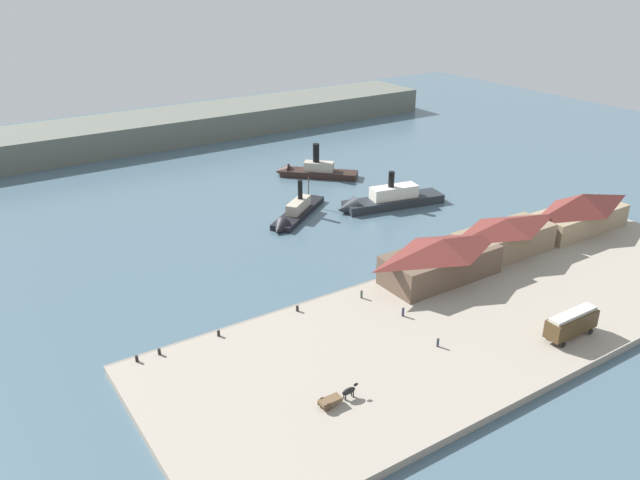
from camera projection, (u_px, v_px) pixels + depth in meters
name	position (u px, v px, depth m)	size (l,w,h in m)	color
ground_plane	(396.00, 267.00, 118.07)	(320.00, 320.00, 0.00)	#476070
quay_promenade	(484.00, 315.00, 101.02)	(110.00, 36.00, 1.20)	#9E9384
seawall_edge	(409.00, 272.00, 115.12)	(110.00, 0.80, 1.00)	gray
ferry_shed_customs_shed	(441.00, 258.00, 109.98)	(21.64, 9.54, 7.40)	brown
ferry_shed_east_terminal	(504.00, 236.00, 118.95)	(20.58, 8.53, 7.18)	#847056
ferry_shed_central_terminal	(580.00, 212.00, 129.53)	(22.11, 8.69, 7.86)	#998466
street_tram	(572.00, 322.00, 93.15)	(9.16, 2.87, 4.14)	#4C381E
horse_cart	(337.00, 397.00, 79.72)	(5.75, 1.50, 1.87)	brown
pedestrian_near_east_shed	(438.00, 342.00, 91.48)	(0.38, 0.38, 1.53)	#33384C
pedestrian_at_waters_edge	(361.00, 294.00, 104.56)	(0.39, 0.39, 1.56)	#3D4C42
pedestrian_walking_west	(403.00, 312.00, 99.25)	(0.41, 0.41, 1.66)	#33384C
mooring_post_center_east	(159.00, 352.00, 89.71)	(0.44, 0.44, 0.90)	black
mooring_post_east	(297.00, 309.00, 100.77)	(0.44, 0.44, 0.90)	black
mooring_post_center_west	(137.00, 359.00, 88.15)	(0.44, 0.44, 0.90)	black
mooring_post_west	(219.00, 333.00, 94.11)	(0.44, 0.44, 0.90)	black
ferry_mid_harbor	(383.00, 201.00, 145.56)	(26.67, 10.35, 10.01)	#23282D
ferry_outer_harbor	(310.00, 171.00, 166.47)	(19.01, 18.54, 10.29)	black
ferry_moored_west	(294.00, 215.00, 139.05)	(20.76, 16.77, 9.30)	black
far_headland	(174.00, 126.00, 200.48)	(180.00, 24.00, 8.00)	#60665B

